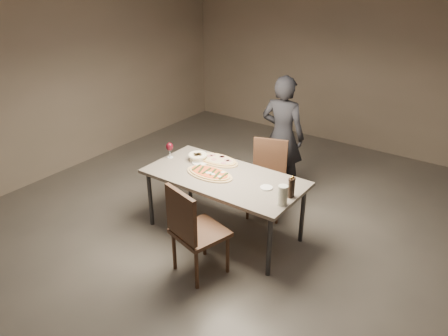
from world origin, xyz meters
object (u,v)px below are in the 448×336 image
Objects in this scene: ham_pizza at (217,160)px; diner at (282,136)px; pepper_mill_left at (291,188)px; carafe at (283,195)px; bread_basket at (198,156)px; chair_far at (268,173)px; dining_table at (224,181)px; zucchini_pizza at (210,173)px; chair_near at (192,228)px.

diner is at bearing 76.05° from ham_pizza.
carafe is at bearing -90.00° from pepper_mill_left.
chair_far reaches higher than bread_basket.
carafe is 0.22× the size of chair_far.
pepper_mill_left is (1.34, -0.16, 0.06)m from bread_basket.
pepper_mill_left is (0.83, -0.00, 0.17)m from dining_table.
zucchini_pizza is at bearing -62.37° from ham_pizza.
chair_near is at bearing -61.56° from ham_pizza.
diner is at bearing -96.84° from chair_far.
zucchini_pizza is 0.89m from chair_far.
zucchini_pizza is at bearing 76.74° from diner.
bread_basket is at bearing 140.75° from chair_near.
diner is (-0.80, 1.30, -0.04)m from pepper_mill_left.
carafe is 0.20× the size of chair_near.
dining_table is 0.54m from bread_basket.
bread_basket reaches higher than zucchini_pizza.
chair_near is 0.62× the size of diner.
carafe is 1.67m from diner.
diner is (0.03, 1.30, 0.13)m from dining_table.
carafe is (0.83, -0.17, 0.16)m from dining_table.
bread_basket is (-0.20, -0.12, 0.03)m from ham_pizza.
chair_near is (0.34, -0.74, -0.20)m from zucchini_pizza.
pepper_mill_left is at bearing -9.89° from ham_pizza.
carafe reaches higher than zucchini_pizza.
bread_basket is at bearing 166.05° from carafe.
diner reaches higher than carafe.
zucchini_pizza reaches higher than ham_pizza.
diner is (0.53, 1.14, 0.02)m from bread_basket.
bread_basket is 1.26m from diner.
zucchini_pizza is at bearing -32.87° from bread_basket.
pepper_mill_left reaches higher than dining_table.
dining_table is 0.86m from carafe.
chair_far is at bearing 96.37° from diner.
pepper_mill_left is 1.53m from diner.
pepper_mill_left is 0.23× the size of chair_near.
pepper_mill_left is at bearing 90.00° from carafe.
diner is at bearing 109.43° from chair_near.
bread_basket is (-0.35, 0.23, 0.03)m from zucchini_pizza.
pepper_mill_left reaches higher than carafe.
chair_far is 0.58× the size of diner.
chair_near is at bearing -135.29° from carafe.
chair_near reaches higher than dining_table.
bread_basket is at bearing -146.22° from ham_pizza.
dining_table is 8.75× the size of carafe.
chair_near is (0.19, -0.80, -0.13)m from dining_table.
bread_basket is 1.14× the size of carafe.
chair_near is 1.07× the size of chair_far.
carafe is 0.13× the size of diner.
chair_far is (0.15, 0.73, -0.16)m from dining_table.
bread_basket is at bearing 172.99° from pepper_mill_left.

